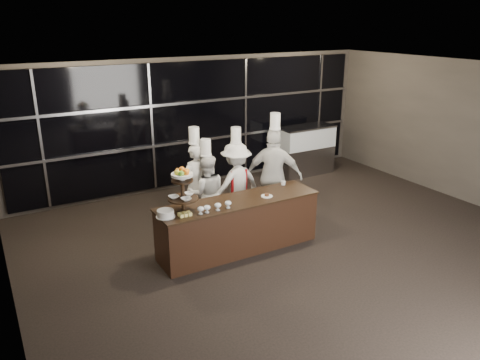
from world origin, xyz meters
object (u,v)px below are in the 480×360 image
display_case (306,148)px  display_stand (183,187)px  layer_cake (165,214)px  chef_b (207,192)px  chef_a (196,185)px  chef_c (236,183)px  chef_d (274,176)px  buffet_counter (239,225)px

display_case → display_stand: bearing=-148.5°
layer_cake → chef_b: size_ratio=0.17×
display_stand → chef_a: (0.77, 1.21, -0.48)m
chef_c → chef_d: chef_d is taller
chef_b → display_case: bearing=26.1°
display_case → buffet_counter: bearing=-141.9°
layer_cake → chef_c: bearing=30.4°
chef_d → buffet_counter: bearing=-149.1°
display_stand → chef_c: size_ratio=0.39×
display_case → chef_d: 3.18m
buffet_counter → chef_a: chef_a is taller
chef_a → chef_b: size_ratio=1.11×
chef_a → chef_b: bearing=-58.5°
display_stand → chef_b: bearing=48.3°
display_case → chef_a: bearing=-157.3°
chef_a → chef_c: chef_a is taller
chef_c → chef_d: size_ratio=0.88×
layer_cake → display_stand: bearing=8.9°
chef_d → chef_c: bearing=152.5°
buffet_counter → chef_c: chef_c is taller
display_stand → chef_c: (1.54, 1.04, -0.53)m
buffet_counter → chef_c: 1.23m
display_stand → chef_b: chef_b is taller
display_stand → display_case: display_stand is taller
chef_b → layer_cake: bearing=-139.1°
chef_c → chef_d: 0.74m
buffet_counter → layer_cake: layer_cake is taller
buffet_counter → chef_b: 1.05m
buffet_counter → chef_b: size_ratio=1.61×
display_stand → layer_cake: bearing=-171.1°
buffet_counter → layer_cake: (-1.32, -0.05, 0.51)m
display_case → chef_c: chef_c is taller
display_case → chef_c: (-3.03, -1.76, 0.13)m
buffet_counter → chef_a: bearing=101.0°
layer_cake → chef_d: bearing=16.9°
display_case → chef_d: bearing=-138.7°
display_stand → chef_a: 1.51m
display_case → chef_a: 4.13m
layer_cake → chef_c: 2.16m
chef_d → chef_b: bearing=167.2°
chef_a → chef_d: 1.51m
layer_cake → chef_a: bearing=49.2°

